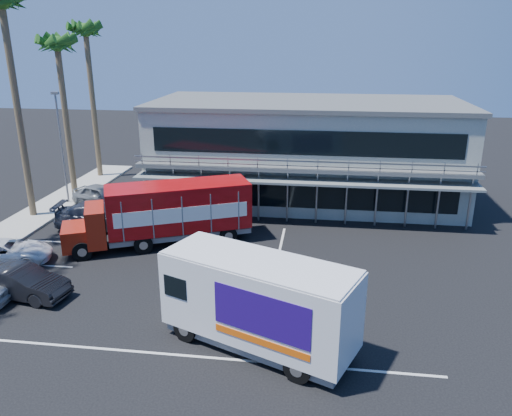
# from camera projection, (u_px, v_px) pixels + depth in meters

# --- Properties ---
(ground) EXTENTS (120.00, 120.00, 0.00)m
(ground) POSITION_uv_depth(u_px,v_px,m) (231.00, 284.00, 24.69)
(ground) COLOR black
(ground) RESTS_ON ground
(building) EXTENTS (22.40, 12.00, 7.30)m
(building) POSITION_uv_depth(u_px,v_px,m) (306.00, 150.00, 37.15)
(building) COLOR gray
(building) RESTS_ON ground
(curb_strip) EXTENTS (3.00, 32.00, 0.16)m
(curb_strip) POSITION_uv_depth(u_px,v_px,m) (20.00, 226.00, 32.19)
(curb_strip) COLOR #A5A399
(curb_strip) RESTS_ON ground
(palm_d) EXTENTS (2.80, 2.80, 14.75)m
(palm_d) POSITION_uv_depth(u_px,v_px,m) (3.00, 17.00, 29.99)
(palm_d) COLOR brown
(palm_d) RESTS_ON ground
(palm_e) EXTENTS (2.80, 2.80, 12.25)m
(palm_e) POSITION_uv_depth(u_px,v_px,m) (58.00, 53.00, 35.34)
(palm_e) COLOR brown
(palm_e) RESTS_ON ground
(palm_f) EXTENTS (2.80, 2.80, 13.25)m
(palm_f) POSITION_uv_depth(u_px,v_px,m) (86.00, 40.00, 40.26)
(palm_f) COLOR brown
(palm_f) RESTS_ON ground
(light_pole_far) EXTENTS (0.50, 0.25, 8.09)m
(light_pole_far) POSITION_uv_depth(u_px,v_px,m) (61.00, 143.00, 35.35)
(light_pole_far) COLOR gray
(light_pole_far) RESTS_ON ground
(red_truck) EXTENTS (10.71, 6.61, 3.59)m
(red_truck) POSITION_uv_depth(u_px,v_px,m) (166.00, 212.00, 29.05)
(red_truck) COLOR maroon
(red_truck) RESTS_ON ground
(white_van) EXTENTS (8.01, 5.38, 3.71)m
(white_van) POSITION_uv_depth(u_px,v_px,m) (258.00, 302.00, 19.11)
(white_van) COLOR silver
(white_van) RESTS_ON ground
(parked_car_b) EXTENTS (4.72, 2.26, 1.49)m
(parked_car_b) POSITION_uv_depth(u_px,v_px,m) (22.00, 282.00, 23.30)
(parked_car_b) COLOR black
(parked_car_b) RESTS_ON ground
(parked_car_c) EXTENTS (5.18, 3.39, 1.32)m
(parked_car_c) POSITION_uv_depth(u_px,v_px,m) (5.00, 252.00, 26.80)
(parked_car_c) COLOR white
(parked_car_c) RESTS_ON ground
(parked_car_d) EXTENTS (6.05, 2.90, 1.70)m
(parked_car_d) POSITION_uv_depth(u_px,v_px,m) (102.00, 216.00, 31.68)
(parked_car_d) COLOR #2C303B
(parked_car_d) RESTS_ON ground
(parked_car_e) EXTENTS (5.00, 3.31, 1.58)m
(parked_car_e) POSITION_uv_depth(u_px,v_px,m) (102.00, 196.00, 36.01)
(parked_car_e) COLOR gray
(parked_car_e) RESTS_ON ground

